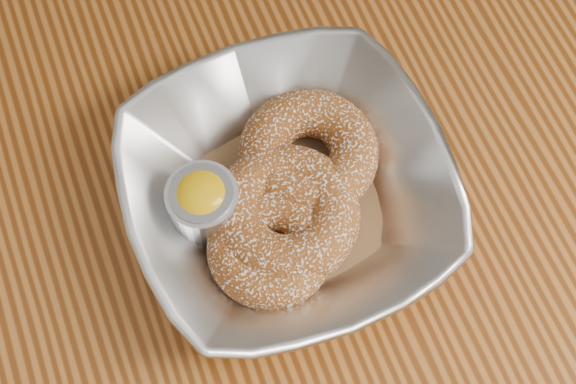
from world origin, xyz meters
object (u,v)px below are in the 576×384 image
object	(u,v)px
donut_front	(285,215)
donut_back	(308,153)
ramekin	(204,204)
serving_bowl	(288,192)
donut_extra	(270,248)
table	(374,278)

from	to	relation	value
donut_front	donut_back	bearing A→B (deg)	49.37
ramekin	donut_back	bearing A→B (deg)	8.67
serving_bowl	donut_back	bearing A→B (deg)	43.38
donut_back	ramekin	bearing A→B (deg)	-171.33
ramekin	donut_front	bearing A→B (deg)	-27.13
donut_front	donut_extra	size ratio (longest dim) A/B	1.20
serving_bowl	donut_front	world-z (taller)	serving_bowl
serving_bowl	ramekin	bearing A→B (deg)	169.49
donut_extra	ramekin	world-z (taller)	ramekin
table	ramekin	size ratio (longest dim) A/B	22.22
donut_extra	ramekin	bearing A→B (deg)	126.46
serving_bowl	donut_front	bearing A→B (deg)	-118.48
donut_back	donut_extra	xyz separation A→B (m)	(-0.05, -0.06, -0.00)
serving_bowl	ramekin	distance (m)	0.06
donut_extra	donut_front	bearing A→B (deg)	45.47
table	donut_back	xyz separation A→B (m)	(-0.03, 0.08, 0.13)
serving_bowl	donut_front	xyz separation A→B (m)	(-0.01, -0.02, 0.00)
table	donut_front	size ratio (longest dim) A/B	10.86
donut_extra	table	bearing A→B (deg)	-11.60
donut_back	donut_front	size ratio (longest dim) A/B	0.96
donut_back	donut_front	world-z (taller)	donut_front
table	donut_back	bearing A→B (deg)	113.78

